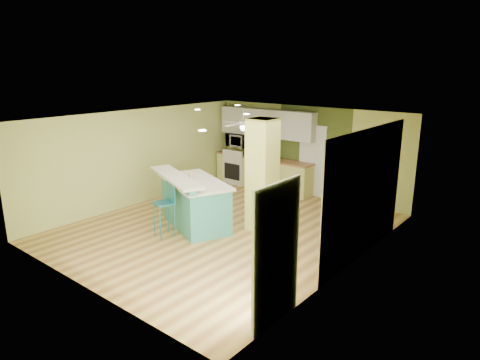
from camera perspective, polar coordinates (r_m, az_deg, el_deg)
name	(u,v)px	position (r m, az deg, el deg)	size (l,w,h in m)	color
floor	(225,228)	(9.80, -1.95, -6.45)	(6.00, 7.00, 0.01)	olive
ceiling	(224,118)	(9.18, -2.09, 8.28)	(6.00, 7.00, 0.01)	white
wall_back	(307,151)	(12.20, 8.95, 3.84)	(6.00, 0.01, 2.50)	#BCC368
wall_front	(80,217)	(7.28, -20.61, -4.70)	(6.00, 0.01, 2.50)	#BCC368
wall_left	(139,157)	(11.57, -13.27, 3.01)	(0.01, 7.00, 2.50)	#BCC368
wall_right	(352,202)	(7.84, 14.74, -2.83)	(0.01, 7.00, 2.50)	#BCC368
wood_panel	(365,194)	(8.37, 16.38, -1.80)	(0.02, 3.40, 2.50)	#9A8558
olive_accent	(313,152)	(12.09, 9.72, 3.71)	(2.20, 0.02, 2.50)	#455220
interior_door	(312,161)	(12.11, 9.60, 2.53)	(0.82, 0.05, 2.00)	white
french_door	(276,255)	(6.04, 4.88, -9.91)	(0.04, 1.08, 2.10)	silver
column	(262,175)	(9.40, 2.98, 0.63)	(0.55, 0.55, 2.50)	#D9DE66
kitchen_run	(263,173)	(12.82, 3.11, 0.98)	(3.25, 0.63, 0.94)	#CCCC6B
stove	(239,168)	(13.38, -0.20, 1.56)	(0.76, 0.66, 1.08)	silver
upper_cabinets	(266,123)	(12.63, 3.53, 7.60)	(3.20, 0.34, 0.80)	silver
microwave	(239,140)	(13.21, -0.17, 5.32)	(0.70, 0.48, 0.39)	white
ceiling_fan	(243,124)	(11.46, 0.44, 7.50)	(1.41, 1.41, 0.61)	silver
pendant_lamp	(354,157)	(8.48, 15.01, 2.94)	(0.14, 0.14, 0.69)	silver
wall_decor	(370,176)	(8.48, 16.93, 0.48)	(0.03, 0.90, 0.70)	brown
peninsula	(194,202)	(9.82, -6.13, -2.92)	(2.48, 1.98, 1.24)	teal
bar_stool	(167,201)	(9.25, -9.74, -2.76)	(0.49, 0.49, 1.18)	teal
side_counter	(353,227)	(8.91, 14.82, -6.11)	(0.59, 1.39, 0.89)	teal
fruit_bowl	(277,158)	(12.43, 4.93, 2.89)	(0.29, 0.29, 0.07)	#332014
canister	(191,175)	(9.86, -6.54, 0.66)	(0.13, 0.13, 0.16)	gold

